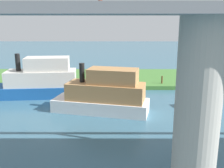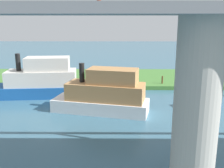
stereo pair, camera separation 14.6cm
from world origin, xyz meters
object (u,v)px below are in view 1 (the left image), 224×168
(bridge_pylon, at_px, (198,104))
(mooring_post, at_px, (162,80))
(pontoon_yellow, at_px, (104,94))
(riverboat_paddlewheel, at_px, (40,81))
(person_on_bank, at_px, (137,77))
(houseboat_blue, at_px, (199,103))

(bridge_pylon, height_order, mooring_post, bridge_pylon)
(pontoon_yellow, bearing_deg, riverboat_paddlewheel, -35.29)
(mooring_post, height_order, pontoon_yellow, pontoon_yellow)
(person_on_bank, bearing_deg, pontoon_yellow, 68.54)
(riverboat_paddlewheel, xyz_separation_m, houseboat_blue, (-17.18, 3.99, -1.37))
(pontoon_yellow, relative_size, houseboat_blue, 2.25)
(person_on_bank, distance_m, riverboat_paddlewheel, 12.86)
(pontoon_yellow, bearing_deg, houseboat_blue, -171.87)
(person_on_bank, distance_m, houseboat_blue, 10.72)
(mooring_post, distance_m, houseboat_blue, 8.58)
(houseboat_blue, bearing_deg, person_on_bank, -59.45)
(pontoon_yellow, bearing_deg, person_on_bank, -111.46)
(person_on_bank, xyz_separation_m, mooring_post, (-3.19, 0.95, -0.20))
(person_on_bank, relative_size, riverboat_paddlewheel, 0.14)
(bridge_pylon, relative_size, houseboat_blue, 2.08)
(bridge_pylon, distance_m, houseboat_blue, 13.97)
(bridge_pylon, xyz_separation_m, houseboat_blue, (-4.37, -12.66, -3.96))
(person_on_bank, height_order, pontoon_yellow, pontoon_yellow)
(riverboat_paddlewheel, bearing_deg, person_on_bank, -156.04)
(bridge_pylon, bearing_deg, person_on_bank, -87.20)
(bridge_pylon, relative_size, riverboat_paddlewheel, 0.88)
(bridge_pylon, xyz_separation_m, pontoon_yellow, (5.23, -11.29, -2.71))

